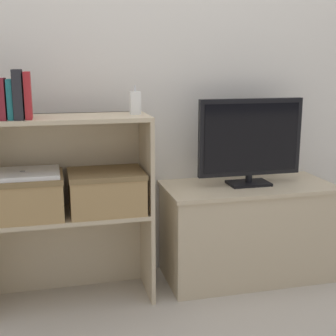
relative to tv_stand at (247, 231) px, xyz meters
The scene contains 14 objects.
ground_plane 0.57m from the tv_stand, 155.81° to the right, with size 16.00×16.00×0.00m, color #BCB2A3.
wall_back 1.07m from the tv_stand, 152.29° to the left, with size 10.00×0.05×2.40m.
tv_stand is the anchor object (origin of this frame).
tv 0.51m from the tv_stand, 90.00° to the right, with size 0.57×0.14×0.46m.
bookshelf_lower_tier 0.97m from the tv_stand, behind, with size 0.81×0.32×0.46m.
bookshelf_upper_tier 1.08m from the tv_stand, behind, with size 0.81×0.32×0.47m.
book_maroon 1.43m from the tv_stand, behind, with size 0.03×0.14×0.18m.
book_teal 1.41m from the tv_stand, behind, with size 0.02×0.12×0.17m.
book_charcoal 1.39m from the tv_stand, behind, with size 0.04×0.15×0.22m.
book_crimson 1.35m from the tv_stand, behind, with size 0.03×0.13×0.21m.
baby_monitor 0.95m from the tv_stand, behind, with size 0.05×0.04×0.14m.
storage_basket_left 1.20m from the tv_stand, behind, with size 0.36×0.29×0.20m.
storage_basket_right 0.83m from the tv_stand, behind, with size 0.36×0.29×0.20m.
laptop 1.23m from the tv_stand, behind, with size 0.33×0.25×0.02m.
Camera 1 is at (-0.55, -2.06, 1.17)m, focal length 50.00 mm.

